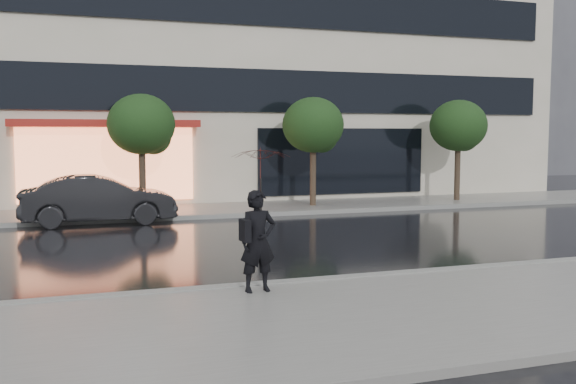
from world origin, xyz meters
name	(u,v)px	position (x,y,z in m)	size (l,w,h in m)	color
ground	(351,270)	(0.00, 0.00, 0.00)	(120.00, 120.00, 0.00)	black
sidewalk_near	(440,310)	(0.00, -3.25, 0.06)	(60.00, 4.50, 0.12)	slate
sidewalk_far	(230,209)	(0.00, 10.25, 0.06)	(60.00, 3.50, 0.12)	slate
curb_near	(374,278)	(0.00, -1.00, 0.07)	(60.00, 0.25, 0.14)	gray
curb_far	(243,215)	(0.00, 8.50, 0.07)	(60.00, 0.25, 0.14)	gray
bg_building_right	(520,60)	(26.00, 28.00, 8.00)	(12.00, 12.00, 16.00)	#4C4C54
tree_mid_west	(143,127)	(-2.94, 10.03, 2.92)	(2.20, 2.20, 3.99)	#33261C
tree_mid_east	(314,127)	(3.06, 10.03, 2.92)	(2.20, 2.20, 3.99)	#33261C
tree_far_east	(459,128)	(9.06, 10.03, 2.92)	(2.20, 2.20, 3.99)	#33261C
parked_car	(99,200)	(-4.46, 8.30, 0.74)	(1.56, 4.46, 1.47)	black
pedestrian_with_umbrella	(260,197)	(-2.31, -1.50, 1.68)	(1.02, 1.04, 2.37)	black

